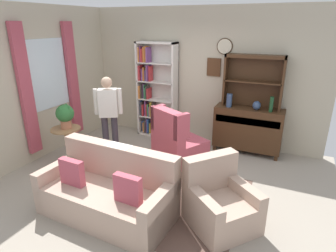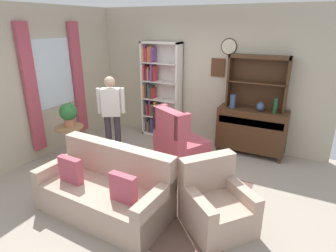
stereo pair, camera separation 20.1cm
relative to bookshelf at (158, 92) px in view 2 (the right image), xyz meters
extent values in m
cube|color=#9E9384|center=(1.05, -1.94, -1.02)|extent=(5.40, 4.60, 0.02)
cube|color=#BCB299|center=(1.05, 0.19, 0.39)|extent=(5.00, 0.06, 2.80)
cylinder|color=beige|center=(1.51, 0.14, 1.03)|extent=(0.28, 0.03, 0.28)
torus|color=#382314|center=(1.51, 0.14, 1.03)|extent=(0.31, 0.02, 0.31)
cube|color=#4C2D19|center=(1.31, 0.14, 0.62)|extent=(0.28, 0.03, 0.36)
cube|color=#BCB299|center=(-1.48, -1.94, 0.39)|extent=(0.06, 4.20, 2.80)
cube|color=silver|center=(-1.44, -1.58, 0.54)|extent=(0.02, 0.90, 1.30)
cube|color=#B24756|center=(-1.39, -2.16, 0.34)|extent=(0.08, 0.24, 2.30)
cube|color=#B24756|center=(-1.39, -1.00, 0.34)|extent=(0.08, 0.24, 2.30)
cube|color=brown|center=(1.25, -2.24, -1.00)|extent=(2.42, 2.05, 0.01)
cube|color=silver|center=(-0.34, -0.01, 0.04)|extent=(0.04, 0.30, 2.10)
cube|color=silver|center=(0.52, -0.01, 0.04)|extent=(0.04, 0.30, 2.10)
cube|color=silver|center=(0.09, -0.01, 1.07)|extent=(0.90, 0.30, 0.04)
cube|color=silver|center=(0.09, -0.01, -0.99)|extent=(0.90, 0.30, 0.04)
cube|color=silver|center=(0.09, 0.13, 0.04)|extent=(0.90, 0.01, 2.10)
cube|color=silver|center=(0.09, -0.01, -0.56)|extent=(0.86, 0.30, 0.02)
cube|color=gray|center=(-0.31, -0.03, -0.84)|extent=(0.02, 0.19, 0.23)
cube|color=#284C8C|center=(-0.28, -0.03, -0.83)|extent=(0.03, 0.12, 0.25)
cube|color=#CC7233|center=(-0.23, -0.03, -0.84)|extent=(0.04, 0.16, 0.23)
cube|color=#3F3833|center=(-0.18, -0.03, -0.81)|extent=(0.04, 0.22, 0.29)
cube|color=#723F7F|center=(-0.14, -0.03, -0.79)|extent=(0.04, 0.18, 0.34)
cube|color=#284C8C|center=(-0.10, -0.03, -0.80)|extent=(0.04, 0.23, 0.33)
cube|color=gold|center=(-0.06, -0.03, -0.84)|extent=(0.03, 0.17, 0.23)
cube|color=#CC7233|center=(-0.02, -0.03, -0.80)|extent=(0.04, 0.12, 0.33)
cube|color=#337247|center=(0.02, -0.03, -0.83)|extent=(0.02, 0.15, 0.26)
cube|color=silver|center=(0.09, -0.01, -0.16)|extent=(0.86, 0.30, 0.02)
cube|color=#284C8C|center=(-0.31, -0.03, -0.39)|extent=(0.03, 0.11, 0.34)
cube|color=#3F3833|center=(-0.27, -0.03, -0.39)|extent=(0.03, 0.21, 0.32)
cube|color=#B22D33|center=(-0.22, -0.03, -0.42)|extent=(0.03, 0.24, 0.26)
cube|color=#723F7F|center=(-0.18, -0.03, -0.38)|extent=(0.03, 0.14, 0.35)
cube|color=#B22D33|center=(-0.14, -0.03, -0.42)|extent=(0.03, 0.20, 0.28)
cube|color=#337247|center=(-0.10, -0.03, -0.42)|extent=(0.04, 0.18, 0.28)
cube|color=#723F7F|center=(-0.06, -0.03, -0.44)|extent=(0.03, 0.22, 0.23)
cube|color=gold|center=(-0.02, -0.03, -0.38)|extent=(0.04, 0.22, 0.34)
cube|color=#3F3833|center=(0.02, -0.03, -0.38)|extent=(0.03, 0.17, 0.35)
cube|color=silver|center=(0.09, -0.01, 0.24)|extent=(0.86, 0.30, 0.02)
cube|color=#CC7233|center=(-0.30, -0.03, -0.01)|extent=(0.04, 0.24, 0.28)
cube|color=#3F3833|center=(-0.26, -0.03, 0.02)|extent=(0.03, 0.19, 0.33)
cube|color=#723F7F|center=(-0.23, -0.03, 0.01)|extent=(0.02, 0.10, 0.33)
cube|color=#337247|center=(-0.20, -0.03, 0.00)|extent=(0.02, 0.14, 0.31)
cube|color=#337247|center=(-0.17, -0.03, -0.03)|extent=(0.03, 0.18, 0.25)
cube|color=#3F3833|center=(-0.13, -0.03, 0.00)|extent=(0.02, 0.18, 0.29)
cube|color=#B22D33|center=(-0.10, -0.03, -0.03)|extent=(0.02, 0.21, 0.24)
cube|color=silver|center=(0.09, -0.01, 0.65)|extent=(0.86, 0.30, 0.02)
cube|color=#B22D33|center=(-0.30, -0.03, 0.42)|extent=(0.04, 0.19, 0.33)
cube|color=#723F7F|center=(-0.26, -0.03, 0.38)|extent=(0.03, 0.11, 0.26)
cube|color=#723F7F|center=(-0.23, -0.03, 0.37)|extent=(0.02, 0.15, 0.22)
cube|color=#CC7233|center=(-0.20, -0.03, 0.40)|extent=(0.03, 0.16, 0.30)
cube|color=#723F7F|center=(-0.16, -0.03, 0.37)|extent=(0.03, 0.13, 0.23)
cube|color=#337247|center=(-0.13, -0.03, 0.40)|extent=(0.03, 0.14, 0.29)
cube|color=#723F7F|center=(-0.09, -0.03, 0.43)|extent=(0.03, 0.24, 0.35)
cube|color=#B22D33|center=(-0.05, -0.03, 0.42)|extent=(0.04, 0.15, 0.33)
cube|color=#CC7233|center=(-0.31, -0.03, 0.81)|extent=(0.03, 0.15, 0.30)
cube|color=#723F7F|center=(-0.27, -0.03, 0.82)|extent=(0.02, 0.14, 0.33)
cube|color=#B22D33|center=(-0.23, -0.03, 0.80)|extent=(0.04, 0.19, 0.28)
cube|color=#CC7233|center=(-0.19, -0.03, 0.82)|extent=(0.04, 0.14, 0.32)
cube|color=#CC7233|center=(-0.14, -0.03, 0.83)|extent=(0.04, 0.13, 0.34)
cube|color=#723F7F|center=(-0.09, -0.03, 0.82)|extent=(0.04, 0.21, 0.32)
cube|color=#422816|center=(2.13, -0.08, -0.50)|extent=(1.30, 0.45, 0.82)
cube|color=#422816|center=(1.53, -0.26, -0.96)|extent=(0.06, 0.06, 0.10)
cube|color=#422816|center=(2.73, -0.26, -0.96)|extent=(0.06, 0.06, 0.10)
cube|color=#422816|center=(1.53, 0.09, -0.96)|extent=(0.06, 0.06, 0.10)
cube|color=#422816|center=(2.73, 0.09, -0.96)|extent=(0.06, 0.06, 0.10)
cube|color=#352012|center=(2.13, -0.30, -0.29)|extent=(1.20, 0.01, 0.14)
cube|color=#422816|center=(1.60, 0.00, 0.41)|extent=(0.04, 0.26, 1.00)
cube|color=#422816|center=(2.66, 0.00, 0.41)|extent=(0.04, 0.26, 1.00)
cube|color=#422816|center=(2.13, 0.00, 0.88)|extent=(1.10, 0.26, 0.06)
cube|color=#422816|center=(2.13, 0.00, 0.41)|extent=(1.06, 0.26, 0.02)
cube|color=#422816|center=(2.13, 0.12, 0.41)|extent=(1.10, 0.01, 1.00)
cylinder|color=#33476B|center=(1.74, -0.16, 0.04)|extent=(0.11, 0.11, 0.26)
ellipsoid|color=#33476B|center=(2.26, -0.15, 0.00)|extent=(0.15, 0.15, 0.17)
cylinder|color=#194223|center=(2.52, -0.17, 0.05)|extent=(0.07, 0.07, 0.29)
cube|color=tan|center=(0.80, -2.94, -0.80)|extent=(1.84, 0.93, 0.42)
cube|color=tan|center=(0.81, -2.61, -0.35)|extent=(1.81, 0.28, 0.48)
cube|color=tan|center=(-0.03, -2.90, -0.71)|extent=(0.18, 0.86, 0.60)
cube|color=tan|center=(1.63, -2.98, -0.71)|extent=(0.18, 0.86, 0.60)
cube|color=#B74C5B|center=(0.34, -3.04, -0.41)|extent=(0.36, 0.12, 0.36)
cube|color=#B74C5B|center=(1.24, -3.08, -0.41)|extent=(0.36, 0.12, 0.36)
cube|color=white|center=(0.81, -2.61, -0.11)|extent=(0.37, 0.20, 0.00)
cube|color=tan|center=(2.26, -2.51, -0.81)|extent=(1.08, 1.08, 0.40)
cube|color=tan|center=(2.03, -2.32, -0.37)|extent=(0.62, 0.69, 0.48)
cube|color=tan|center=(2.06, -2.75, -0.73)|extent=(0.69, 0.61, 0.55)
cube|color=tan|center=(2.45, -2.28, -0.73)|extent=(0.69, 0.61, 0.55)
cube|color=#B74C5B|center=(1.06, -0.99, -0.80)|extent=(1.06, 1.07, 0.42)
cube|color=#B74C5B|center=(0.92, -1.25, -0.27)|extent=(0.78, 0.54, 0.63)
cube|color=#B74C5B|center=(1.24, -1.38, -0.18)|extent=(0.22, 0.29, 0.44)
cube|color=#B74C5B|center=(0.64, -1.06, -0.18)|extent=(0.22, 0.29, 0.44)
cylinder|color=#997047|center=(-0.76, -1.98, -0.33)|extent=(0.52, 0.52, 0.03)
cylinder|color=#997047|center=(-0.76, -1.98, -0.68)|extent=(0.08, 0.08, 0.66)
cylinder|color=#997047|center=(-0.76, -1.98, -0.99)|extent=(0.36, 0.36, 0.03)
cylinder|color=#AD6B4C|center=(-0.74, -1.96, -0.24)|extent=(0.19, 0.19, 0.15)
sphere|color=#2D6B33|center=(-0.74, -1.96, -0.04)|extent=(0.31, 0.31, 0.31)
ellipsoid|color=#2D6B33|center=(-0.63, -1.96, 0.00)|extent=(0.09, 0.06, 0.22)
ellipsoid|color=#2D6B33|center=(-0.79, -1.86, 0.00)|extent=(0.09, 0.06, 0.22)
ellipsoid|color=#2D6B33|center=(-0.74, -2.07, 0.00)|extent=(0.09, 0.06, 0.22)
cylinder|color=#38333D|center=(-0.31, -1.43, -0.60)|extent=(0.16, 0.16, 0.82)
cylinder|color=#38333D|center=(-0.15, -1.34, -0.60)|extent=(0.16, 0.16, 0.82)
cube|color=silver|center=(-0.23, -1.39, 0.07)|extent=(0.39, 0.34, 0.52)
sphere|color=tan|center=(-0.23, -1.39, 0.45)|extent=(0.27, 0.27, 0.20)
cylinder|color=silver|center=(-0.42, -1.50, 0.10)|extent=(0.11, 0.11, 0.48)
cylinder|color=silver|center=(-0.04, -1.28, 0.10)|extent=(0.11, 0.11, 0.48)
cube|color=#422816|center=(0.87, -2.19, -0.60)|extent=(0.80, 0.50, 0.03)
cube|color=#422816|center=(0.50, -2.41, -0.81)|extent=(0.05, 0.05, 0.39)
cube|color=#422816|center=(1.24, -2.41, -0.81)|extent=(0.05, 0.05, 0.39)
cube|color=#422816|center=(0.50, -1.97, -0.81)|extent=(0.05, 0.05, 0.39)
cube|color=#422816|center=(1.24, -1.97, -0.81)|extent=(0.05, 0.05, 0.39)
cube|color=#CC7233|center=(0.94, -2.27, -0.57)|extent=(0.22, 0.13, 0.03)
cube|color=#B22D33|center=(0.95, -2.27, -0.55)|extent=(0.20, 0.16, 0.02)
cube|color=#723F7F|center=(0.94, -2.27, -0.52)|extent=(0.21, 0.11, 0.02)
camera|label=1|loc=(2.90, -5.55, 1.47)|focal=30.50mm
camera|label=2|loc=(3.09, -5.47, 1.47)|focal=30.50mm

